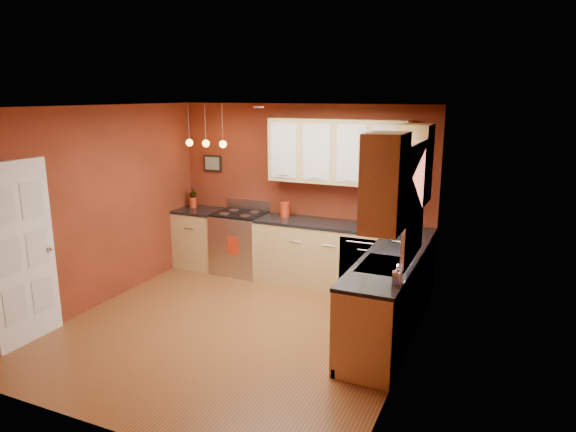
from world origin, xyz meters
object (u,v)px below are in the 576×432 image
at_px(coffee_maker, 397,220).
at_px(soap_pump, 397,275).
at_px(red_canister, 285,210).
at_px(sink, 385,267).
at_px(gas_range, 240,242).

relative_size(coffee_maker, soap_pump, 1.31).
height_order(red_canister, coffee_maker, coffee_maker).
height_order(sink, soap_pump, sink).
bearing_deg(sink, gas_range, 150.22).
bearing_deg(soap_pump, red_canister, 135.14).
height_order(coffee_maker, soap_pump, coffee_maker).
xyz_separation_m(red_canister, soap_pump, (2.14, -2.12, -0.01)).
distance_m(gas_range, coffee_maker, 2.47).
bearing_deg(red_canister, coffee_maker, 0.48).
xyz_separation_m(gas_range, soap_pump, (2.87, -2.05, 0.56)).
bearing_deg(sink, red_canister, 140.16).
height_order(gas_range, coffee_maker, coffee_maker).
bearing_deg(gas_range, red_canister, 5.75).
relative_size(red_canister, coffee_maker, 0.83).
distance_m(gas_range, red_canister, 0.93).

